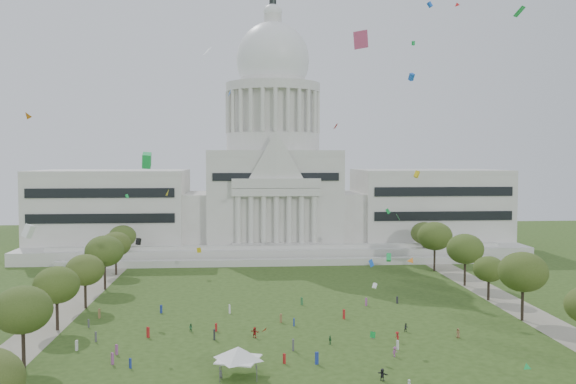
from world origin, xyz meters
name	(u,v)px	position (x,y,z in m)	size (l,w,h in m)	color
ground	(309,354)	(0.00, 0.00, 0.00)	(400.00, 400.00, 0.00)	#2D4716
capitol	(273,186)	(0.00, 113.59, 22.30)	(160.00, 64.50, 91.30)	beige
path_left	(61,313)	(-48.00, 30.00, 0.02)	(8.00, 160.00, 0.04)	gray
path_right	(513,305)	(48.00, 30.00, 0.02)	(8.00, 160.00, 0.04)	gray
row_tree_l_1	(23,310)	(-44.07, -2.96, 8.95)	(8.86, 8.86, 12.59)	black
row_tree_l_2	(57,285)	(-45.04, 17.30, 8.51)	(8.42, 8.42, 11.97)	black
row_tree_r_2	(523,272)	(44.17, 17.44, 9.66)	(9.55, 9.55, 13.58)	black
row_tree_l_3	(85,270)	(-44.09, 33.92, 8.21)	(8.12, 8.12, 11.55)	black
row_tree_r_3	(489,269)	(44.40, 34.48, 7.08)	(7.01, 7.01, 9.98)	black
row_tree_l_4	(104,251)	(-44.08, 52.42, 9.39)	(9.29, 9.29, 13.21)	black
row_tree_r_4	(465,249)	(44.76, 50.04, 9.29)	(9.19, 9.19, 13.06)	black
row_tree_l_5	(116,244)	(-45.22, 71.01, 8.42)	(8.33, 8.33, 11.85)	black
row_tree_r_5	(435,236)	(43.49, 70.19, 9.93)	(9.82, 9.82, 13.96)	black
row_tree_l_6	(122,236)	(-46.87, 89.14, 8.27)	(8.19, 8.19, 11.64)	black
row_tree_r_6	(424,233)	(45.96, 88.13, 8.51)	(8.42, 8.42, 11.97)	black
event_tent	(238,353)	(-11.38, -8.79, 3.43)	(10.04, 10.04, 4.43)	#4C4C4C
person_0	(458,333)	(27.49, 7.09, 0.87)	(0.85, 0.55, 1.74)	olive
person_2	(406,328)	(19.27, 11.48, 0.80)	(0.78, 0.48, 1.61)	#26262B
person_3	(397,337)	(16.04, 5.44, 0.93)	(1.21, 0.62, 1.87)	#B21E1E
person_4	(330,340)	(4.23, 5.11, 0.76)	(0.89, 0.49, 1.52)	#33723F
person_5	(255,332)	(-8.60, 10.01, 0.95)	(1.76, 0.70, 1.90)	#B21E1E
person_7	(221,375)	(-13.91, -10.58, 0.79)	(0.58, 0.42, 1.58)	#4C4C51
person_8	(191,328)	(-20.28, 14.50, 0.78)	(0.76, 0.47, 1.57)	#33723F
person_9	(395,352)	(13.68, -2.23, 0.83)	(1.07, 0.55, 1.66)	#994C8C
person_10	(373,335)	(12.30, 7.82, 0.66)	(0.78, 0.42, 1.33)	#994C8C
person_11	(382,375)	(9.26, -12.43, 0.90)	(1.66, 0.66, 1.79)	#26262B
distant_crowd	(227,328)	(-13.60, 13.16, 0.88)	(63.39, 38.49, 1.95)	silver
kite_swarm	(303,182)	(-0.57, 3.35, 27.96)	(83.85, 104.49, 62.15)	green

